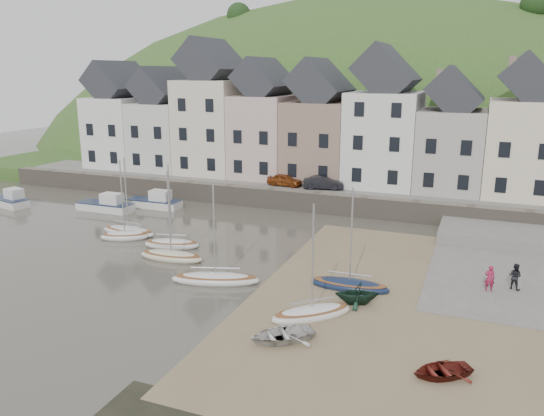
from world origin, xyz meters
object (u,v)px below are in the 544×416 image
at_px(car_left, 285,180).
at_px(rowboat_green, 357,293).
at_px(rowboat_red, 441,370).
at_px(rowboat_white, 282,335).
at_px(person_dark, 515,276).
at_px(sailboat_0, 129,231).
at_px(car_right, 323,183).
at_px(person_red, 490,278).

bearing_deg(car_left, rowboat_green, -145.76).
bearing_deg(rowboat_red, rowboat_white, -127.01).
bearing_deg(person_dark, sailboat_0, 22.35).
xyz_separation_m(rowboat_white, person_dark, (10.45, 10.65, 0.52)).
bearing_deg(car_right, person_dark, -145.96).
xyz_separation_m(person_red, car_right, (-14.72, 16.35, 1.33)).
relative_size(rowboat_red, person_dark, 1.66).
relative_size(rowboat_green, person_dark, 1.52).
xyz_separation_m(sailboat_0, car_left, (7.67, 14.51, 1.92)).
distance_m(rowboat_green, rowboat_red, 7.55).
bearing_deg(person_red, car_left, -46.90).
distance_m(rowboat_green, person_dark, 9.64).
height_order(rowboat_red, car_left, car_left).
relative_size(rowboat_green, car_left, 0.69).
relative_size(sailboat_0, person_dark, 4.03).
height_order(rowboat_green, rowboat_red, rowboat_green).
height_order(person_red, car_right, car_right).
bearing_deg(person_dark, person_red, 56.70).
height_order(rowboat_red, person_dark, person_dark).
distance_m(rowboat_red, car_right, 29.52).
xyz_separation_m(sailboat_0, person_red, (26.31, -1.84, 0.64)).
height_order(person_dark, car_left, car_left).
xyz_separation_m(person_red, person_dark, (1.36, 0.86, 0.00)).
height_order(sailboat_0, car_left, sailboat_0).
bearing_deg(car_right, car_left, 77.97).
distance_m(person_red, car_right, 22.04).
bearing_deg(rowboat_red, car_left, 178.10).
xyz_separation_m(rowboat_green, person_red, (6.71, 4.41, 0.21)).
relative_size(car_left, car_right, 0.90).
distance_m(rowboat_red, person_dark, 11.46).
relative_size(rowboat_white, person_red, 1.99).
bearing_deg(sailboat_0, person_dark, -2.02).
bearing_deg(rowboat_red, sailboat_0, -150.37).
bearing_deg(person_red, car_right, -53.65).
bearing_deg(rowboat_white, rowboat_red, 48.53).
distance_m(person_red, car_left, 24.83).
relative_size(rowboat_red, car_right, 0.68).
bearing_deg(person_dark, rowboat_white, 69.92).
xyz_separation_m(rowboat_green, car_left, (-11.92, 20.76, 1.50)).
bearing_deg(person_red, rowboat_green, 27.63).
relative_size(sailboat_0, car_right, 1.65).
relative_size(rowboat_white, rowboat_red, 1.20).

